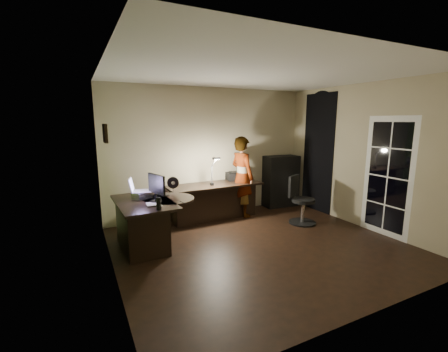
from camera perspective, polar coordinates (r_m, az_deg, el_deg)
name	(u,v)px	position (r m, az deg, el deg)	size (l,w,h in m)	color
floor	(261,246)	(5.07, 7.01, -13.09)	(4.50, 4.00, 0.01)	black
ceiling	(265,73)	(4.70, 7.78, 18.85)	(4.50, 4.00, 0.01)	silver
wall_back	(210,152)	(6.44, -2.60, 4.56)	(4.50, 0.01, 2.70)	tan
wall_front	(379,191)	(3.25, 27.39, -2.52)	(4.50, 0.01, 2.70)	tan
wall_left	(108,176)	(3.93, -21.15, 0.02)	(0.01, 4.00, 2.70)	tan
wall_right	(363,157)	(6.23, 24.93, 3.39)	(0.01, 4.00, 2.70)	tan
green_wall_overlay	(110,176)	(3.93, -20.93, 0.04)	(0.00, 4.00, 2.70)	#425C25
arched_doorway	(318,153)	(6.99, 17.48, 4.15)	(0.01, 0.90, 2.60)	black
french_door	(388,177)	(5.93, 28.72, -0.18)	(0.02, 0.92, 2.10)	white
framed_picture	(105,133)	(4.32, -21.71, 7.57)	(0.04, 0.30, 0.25)	black
desk_left	(145,224)	(5.01, -14.84, -8.89)	(0.82, 1.33, 0.77)	black
desk_right	(215,201)	(6.22, -1.74, -4.87)	(1.96, 0.69, 0.74)	black
cabinet	(281,181)	(7.23, 10.74, -0.96)	(0.80, 0.40, 1.20)	black
laptop_stand	(142,195)	(5.02, -15.32, -3.52)	(0.27, 0.22, 0.11)	silver
laptop	(142,184)	(4.98, -15.41, -1.52)	(0.34, 0.32, 0.24)	silver
monitor	(155,192)	(4.75, -12.92, -2.98)	(0.09, 0.47, 0.31)	black
mouse	(160,206)	(4.50, -12.02, -5.54)	(0.05, 0.08, 0.03)	silver
phone	(166,195)	(5.18, -11.00, -3.50)	(0.07, 0.14, 0.01)	black
pen	(182,202)	(4.65, -7.94, -4.99)	(0.01, 0.15, 0.01)	black
speaker	(159,204)	(4.33, -12.34, -5.15)	(0.07, 0.07, 0.18)	black
notepad	(152,204)	(4.65, -13.62, -5.22)	(0.15, 0.21, 0.01)	silver
desk_fan	(173,186)	(5.35, -9.71, -1.81)	(0.21, 0.11, 0.32)	black
headphones	(242,177)	(6.65, 3.44, -0.28)	(0.18, 0.08, 0.09)	navy
printer	(236,176)	(6.56, 2.37, 0.01)	(0.42, 0.32, 0.18)	black
desk_lamp	(212,170)	(5.96, -2.34, 1.10)	(0.15, 0.28, 0.63)	black
office_chair	(303,200)	(6.11, 14.87, -4.47)	(0.53, 0.53, 0.95)	black
person	(242,177)	(6.33, 3.46, -0.14)	(0.61, 0.40, 1.70)	#D8A88C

